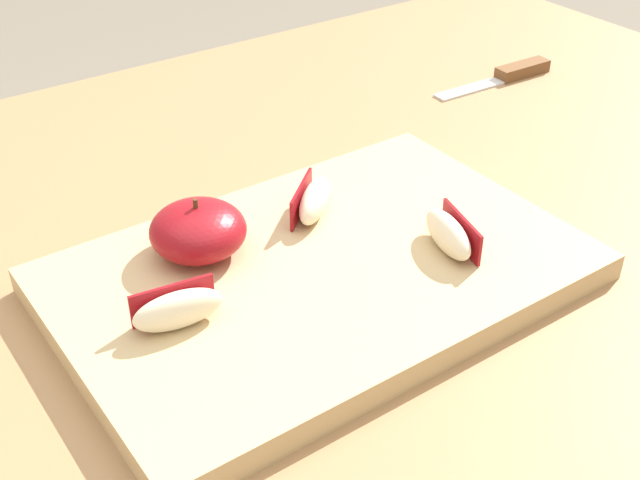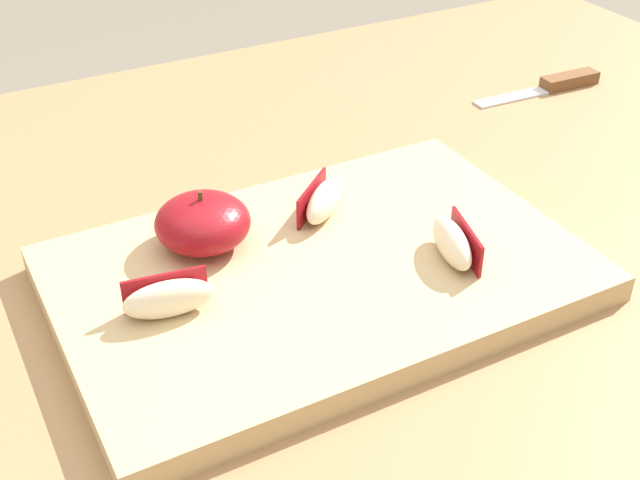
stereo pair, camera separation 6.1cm
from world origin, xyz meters
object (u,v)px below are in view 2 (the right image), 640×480
at_px(cutting_board, 320,274).
at_px(apple_half_skin_up, 203,223).
at_px(apple_wedge_back, 453,243).
at_px(apple_wedge_middle, 168,298).
at_px(paring_knife, 560,83).
at_px(apple_wedge_near_knife, 323,200).

distance_m(cutting_board, apple_half_skin_up, 0.10).
bearing_deg(apple_wedge_back, apple_half_skin_up, 146.20).
distance_m(apple_wedge_back, apple_wedge_middle, 0.21).
height_order(apple_half_skin_up, apple_wedge_back, apple_half_skin_up).
height_order(apple_wedge_back, apple_wedge_middle, same).
distance_m(apple_wedge_middle, paring_knife, 0.57).
bearing_deg(paring_knife, apple_wedge_near_knife, -159.91).
xyz_separation_m(apple_wedge_middle, paring_knife, (0.53, 0.20, -0.03)).
relative_size(apple_wedge_middle, paring_knife, 0.40).
bearing_deg(apple_wedge_near_knife, apple_wedge_middle, -158.02).
bearing_deg(paring_knife, cutting_board, -154.63).
bearing_deg(apple_half_skin_up, apple_wedge_middle, -127.83).
bearing_deg(apple_half_skin_up, apple_wedge_back, -33.80).
height_order(apple_wedge_back, paring_knife, apple_wedge_back).
height_order(apple_wedge_near_knife, paring_knife, apple_wedge_near_knife).
xyz_separation_m(cutting_board, apple_wedge_back, (0.09, -0.04, 0.02)).
relative_size(apple_wedge_near_knife, apple_wedge_back, 0.93).
relative_size(apple_wedge_near_knife, paring_knife, 0.38).
xyz_separation_m(apple_wedge_back, paring_knife, (0.32, 0.24, -0.03)).
bearing_deg(apple_wedge_near_knife, paring_knife, 20.09).
xyz_separation_m(cutting_board, apple_half_skin_up, (-0.07, 0.06, 0.03)).
relative_size(apple_wedge_back, paring_knife, 0.40).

